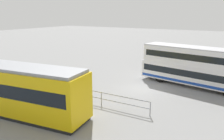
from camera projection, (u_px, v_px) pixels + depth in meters
ground_plane at (142, 89)px, 21.94m from camera, size 160.00×160.00×0.00m
double_decker_bus at (199, 67)px, 22.09m from camera, size 11.59×4.34×3.84m
pedestrian_near_railing at (74, 82)px, 20.57m from camera, size 0.33×0.36×1.77m
pedestrian_railing at (101, 96)px, 17.84m from camera, size 8.06×0.30×1.08m
info_sign at (44, 77)px, 19.56m from camera, size 0.92×0.12×2.58m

